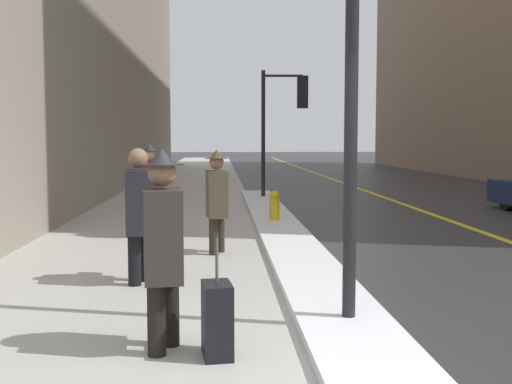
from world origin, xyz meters
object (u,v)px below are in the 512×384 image
Objects in this scene: pedestrian_in_glasses at (163,241)px; rolling_suitcase at (217,320)px; traffic_light_near at (288,107)px; pedestrian_with_shoulder_bag at (139,209)px; pedestrian_in_fedora at (217,197)px; fire_hydrant at (274,208)px; pedestrian_trailing at (150,186)px.

pedestrian_in_glasses is 0.76m from rolling_suitcase.
traffic_light_near is 13.22m from pedestrian_in_glasses.
pedestrian_in_glasses is at bearing 4.10° from pedestrian_with_shoulder_bag.
traffic_light_near reaches higher than pedestrian_in_glasses.
pedestrian_with_shoulder_bag is at bearing -32.53° from pedestrian_in_fedora.
pedestrian_with_shoulder_bag is (-0.50, 2.48, -0.01)m from pedestrian_in_glasses.
fire_hydrant is (1.14, 3.14, -0.51)m from pedestrian_in_fedora.
pedestrian_with_shoulder_bag is 2.88m from rolling_suitcase.
pedestrian_in_glasses is at bearing -98.22° from traffic_light_near.
pedestrian_in_glasses is 2.37× the size of fire_hydrant.
pedestrian_in_fedora is at bearing 167.42° from pedestrian_in_glasses.
traffic_light_near reaches higher than fire_hydrant.
fire_hydrant is at bearing 150.78° from pedestrian_with_shoulder_bag.
pedestrian_in_fedora is at bearing -100.80° from traffic_light_near.
rolling_suitcase is (0.43, -0.17, -0.60)m from pedestrian_in_glasses.
rolling_suitcase is (-1.95, -13.07, -2.32)m from traffic_light_near.
pedestrian_in_glasses is 6.16m from pedestrian_trailing.
rolling_suitcase reaches higher than fire_hydrant.
rolling_suitcase is at bearing 12.08° from pedestrian_with_shoulder_bag.
pedestrian_in_fedora is (0.42, 4.41, -0.05)m from pedestrian_in_glasses.
pedestrian_trailing is at bearing -176.55° from rolling_suitcase.
pedestrian_in_fedora is 3.38m from fire_hydrant.
pedestrian_trailing reaches higher than fire_hydrant.
traffic_light_near is 2.20× the size of pedestrian_trailing.
pedestrian_trailing is at bearing -112.56° from traffic_light_near.
pedestrian_with_shoulder_bag is 5.49m from fire_hydrant.
pedestrian_with_shoulder_bag is at bearing -167.92° from rolling_suitcase.
pedestrian_in_fedora is 2.07m from pedestrian_trailing.
pedestrian_with_shoulder_bag reaches higher than pedestrian_in_fedora.
traffic_light_near is 2.25× the size of pedestrian_with_shoulder_bag.
traffic_light_near is 5.87m from fire_hydrant.
traffic_light_near is 10.94m from pedestrian_with_shoulder_bag.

